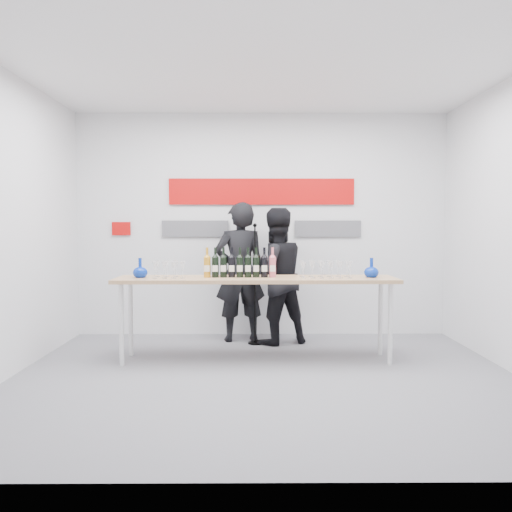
% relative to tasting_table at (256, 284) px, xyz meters
% --- Properties ---
extents(ground, '(5.00, 5.00, 0.00)m').
position_rel_tasting_table_xyz_m(ground, '(0.08, -0.66, -0.85)').
color(ground, slate).
rests_on(ground, ground).
extents(back_wall, '(5.00, 0.04, 3.00)m').
position_rel_tasting_table_xyz_m(back_wall, '(0.08, 1.34, 0.65)').
color(back_wall, silver).
rests_on(back_wall, ground).
extents(signage, '(3.38, 0.02, 0.79)m').
position_rel_tasting_table_xyz_m(signage, '(0.03, 1.31, 0.96)').
color(signage, '#BC0908').
rests_on(signage, back_wall).
extents(tasting_table, '(3.07, 0.62, 0.92)m').
position_rel_tasting_table_xyz_m(tasting_table, '(0.00, 0.00, 0.00)').
color(tasting_table, tan).
rests_on(tasting_table, ground).
extents(wine_bottles, '(0.80, 0.08, 0.33)m').
position_rel_tasting_table_xyz_m(wine_bottles, '(-0.18, 0.02, 0.23)').
color(wine_bottles, '#BF7F19').
rests_on(wine_bottles, tasting_table).
extents(decanter_left, '(0.16, 0.16, 0.21)m').
position_rel_tasting_table_xyz_m(decanter_left, '(-1.27, -0.00, 0.18)').
color(decanter_left, '#082B9E').
rests_on(decanter_left, tasting_table).
extents(decanter_right, '(0.16, 0.16, 0.21)m').
position_rel_tasting_table_xyz_m(decanter_right, '(1.27, 0.01, 0.18)').
color(decanter_right, '#082B9E').
rests_on(decanter_right, tasting_table).
extents(glasses_left, '(0.36, 0.22, 0.18)m').
position_rel_tasting_table_xyz_m(glasses_left, '(-0.97, -0.01, 0.16)').
color(glasses_left, silver).
rests_on(glasses_left, tasting_table).
extents(glasses_right, '(0.56, 0.23, 0.18)m').
position_rel_tasting_table_xyz_m(glasses_right, '(0.77, 0.00, 0.16)').
color(glasses_right, silver).
rests_on(glasses_right, tasting_table).
extents(presenter_left, '(0.72, 0.54, 1.79)m').
position_rel_tasting_table_xyz_m(presenter_left, '(-0.20, 0.94, 0.04)').
color(presenter_left, black).
rests_on(presenter_left, ground).
extents(presenter_right, '(1.01, 0.91, 1.71)m').
position_rel_tasting_table_xyz_m(presenter_right, '(0.24, 0.81, 0.01)').
color(presenter_right, black).
rests_on(presenter_right, ground).
extents(mic_stand, '(0.18, 0.18, 1.52)m').
position_rel_tasting_table_xyz_m(mic_stand, '(-0.01, 0.76, -0.39)').
color(mic_stand, black).
rests_on(mic_stand, ground).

